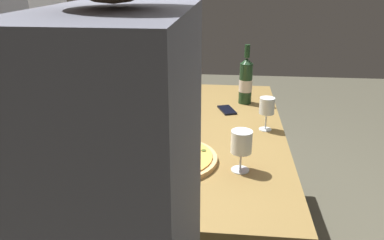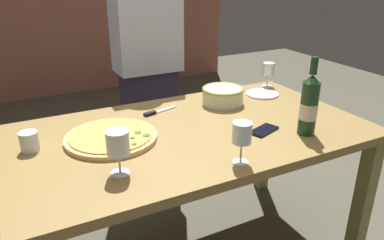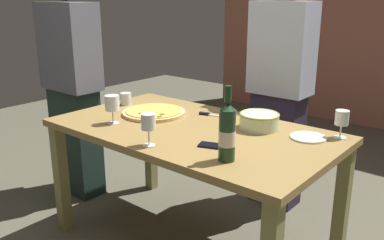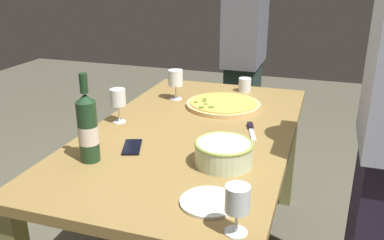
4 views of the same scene
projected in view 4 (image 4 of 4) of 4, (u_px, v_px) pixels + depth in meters
name	position (u px, v px, depth m)	size (l,w,h in m)	color
dining_table	(192.00, 148.00, 1.93)	(1.60, 0.90, 0.75)	olive
pizza	(223.00, 104.00, 2.20)	(0.39, 0.39, 0.03)	#E2B172
serving_bowl	(224.00, 152.00, 1.55)	(0.22, 0.22, 0.09)	beige
wine_bottle	(88.00, 128.00, 1.55)	(0.08, 0.08, 0.34)	#1E3C21
wine_glass_near_pizza	(237.00, 200.00, 1.13)	(0.07, 0.07, 0.15)	white
wine_glass_by_bottle	(118.00, 99.00, 1.94)	(0.07, 0.07, 0.16)	white
wine_glass_far_left	(176.00, 79.00, 2.29)	(0.08, 0.08, 0.17)	white
cup_amber	(245.00, 85.00, 2.45)	(0.07, 0.07, 0.08)	white
side_plate	(209.00, 202.00, 1.31)	(0.19, 0.19, 0.01)	white
cell_phone	(132.00, 147.00, 1.70)	(0.07, 0.14, 0.01)	black
pizza_knife	(251.00, 129.00, 1.88)	(0.20, 0.08, 0.02)	silver
person_guest_left	(244.00, 61.00, 2.88)	(0.45, 0.24, 1.65)	#20352E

